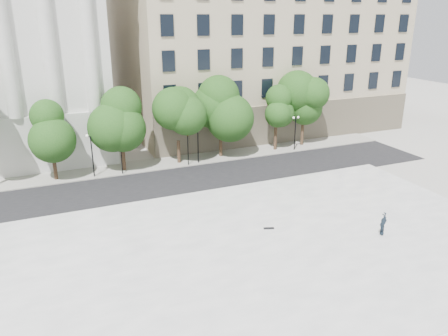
% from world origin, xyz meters
% --- Properties ---
extents(ground, '(160.00, 160.00, 0.00)m').
position_xyz_m(ground, '(0.00, 0.00, 0.00)').
color(ground, beige).
rests_on(ground, ground).
extents(plaza, '(44.00, 22.00, 0.45)m').
position_xyz_m(plaza, '(0.00, 3.00, 0.23)').
color(plaza, white).
rests_on(plaza, ground).
extents(street, '(60.00, 8.00, 0.02)m').
position_xyz_m(street, '(0.00, 18.00, 0.01)').
color(street, black).
rests_on(street, ground).
extents(far_sidewalk, '(60.00, 4.00, 0.12)m').
position_xyz_m(far_sidewalk, '(0.00, 24.00, 0.06)').
color(far_sidewalk, '#A19F95').
rests_on(far_sidewalk, ground).
extents(building_east, '(36.00, 26.15, 23.00)m').
position_xyz_m(building_east, '(20.00, 38.91, 11.14)').
color(building_east, tan).
rests_on(building_east, ground).
extents(traffic_light_west, '(0.82, 1.62, 4.14)m').
position_xyz_m(traffic_light_west, '(-2.35, 22.30, 3.63)').
color(traffic_light_west, black).
rests_on(traffic_light_west, ground).
extents(traffic_light_east, '(0.62, 1.94, 4.27)m').
position_xyz_m(traffic_light_east, '(4.69, 22.30, 3.76)').
color(traffic_light_east, black).
rests_on(traffic_light_east, ground).
extents(person_lying, '(1.27, 1.80, 0.46)m').
position_xyz_m(person_lying, '(12.08, 1.19, 0.68)').
color(person_lying, black).
rests_on(person_lying, plaza).
extents(skateboard, '(0.79, 0.44, 0.08)m').
position_xyz_m(skateboard, '(5.13, 5.21, 0.49)').
color(skateboard, black).
rests_on(skateboard, plaza).
extents(street_trees, '(46.35, 5.12, 8.02)m').
position_xyz_m(street_trees, '(0.74, 23.69, 5.35)').
color(street_trees, '#382619').
rests_on(street_trees, ground).
extents(lamp_posts, '(38.12, 0.28, 4.48)m').
position_xyz_m(lamp_posts, '(-0.07, 22.60, 2.91)').
color(lamp_posts, black).
rests_on(lamp_posts, ground).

